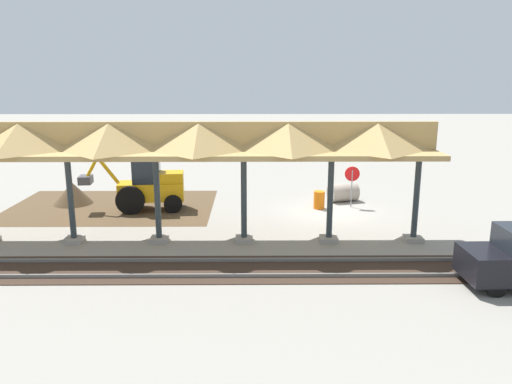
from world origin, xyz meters
The scene contains 9 objects.
ground_plane centered at (0.00, 0.00, 0.00)m, with size 120.00×120.00×0.00m, color gray.
dirt_work_zone centered at (11.10, -1.09, 0.00)m, with size 10.40×7.00×0.01m, color brown.
platform_canopy centered at (7.66, 4.45, 4.17)m, with size 22.05×3.20×4.90m.
rail_tracks centered at (0.00, 7.45, 0.03)m, with size 60.00×2.58×0.15m.
stop_sign centered at (-1.24, -0.90, 1.52)m, with size 0.76×0.06×2.12m.
backhoe centered at (9.04, -0.47, 1.27)m, with size 5.14×1.97×2.82m.
dirt_mound centered at (13.30, -1.70, 0.00)m, with size 4.06×4.06×2.32m, color brown.
concrete_pipe centered at (-1.03, -2.11, 0.48)m, with size 1.71×1.34×0.97m.
traffic_barrel centered at (0.45, -0.64, 0.45)m, with size 0.56×0.56×0.90m, color orange.
Camera 1 is at (3.85, 23.86, 6.75)m, focal length 35.00 mm.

